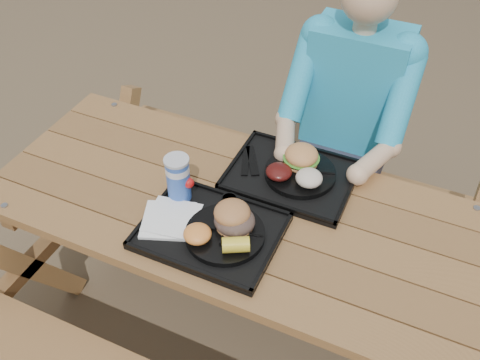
% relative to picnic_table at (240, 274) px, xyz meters
% --- Properties ---
extents(ground, '(60.00, 60.00, 0.00)m').
position_rel_picnic_table_xyz_m(ground, '(0.00, 0.00, -0.38)').
color(ground, '#999999').
rests_on(ground, ground).
extents(picnic_table, '(1.80, 1.49, 0.75)m').
position_rel_picnic_table_xyz_m(picnic_table, '(0.00, 0.00, 0.00)').
color(picnic_table, '#999999').
rests_on(picnic_table, ground).
extents(tray_near, '(0.45, 0.35, 0.02)m').
position_rel_picnic_table_xyz_m(tray_near, '(-0.04, -0.15, 0.39)').
color(tray_near, black).
rests_on(tray_near, picnic_table).
extents(tray_far, '(0.45, 0.35, 0.02)m').
position_rel_picnic_table_xyz_m(tray_far, '(0.11, 0.21, 0.39)').
color(tray_far, black).
rests_on(tray_far, picnic_table).
extents(plate_near, '(0.26, 0.26, 0.02)m').
position_rel_picnic_table_xyz_m(plate_near, '(0.02, -0.16, 0.41)').
color(plate_near, black).
rests_on(plate_near, tray_near).
extents(plate_far, '(0.26, 0.26, 0.02)m').
position_rel_picnic_table_xyz_m(plate_far, '(0.14, 0.22, 0.41)').
color(plate_far, black).
rests_on(plate_far, tray_far).
extents(napkin_stack, '(0.22, 0.22, 0.02)m').
position_rel_picnic_table_xyz_m(napkin_stack, '(-0.18, -0.18, 0.40)').
color(napkin_stack, white).
rests_on(napkin_stack, tray_near).
extents(soda_cup, '(0.08, 0.08, 0.16)m').
position_rel_picnic_table_xyz_m(soda_cup, '(-0.20, -0.06, 0.48)').
color(soda_cup, '#1743AE').
rests_on(soda_cup, tray_near).
extents(condiment_bbq, '(0.06, 0.06, 0.03)m').
position_rel_picnic_table_xyz_m(condiment_bbq, '(-0.03, -0.02, 0.41)').
color(condiment_bbq, black).
rests_on(condiment_bbq, tray_near).
extents(condiment_mustard, '(0.05, 0.05, 0.03)m').
position_rel_picnic_table_xyz_m(condiment_mustard, '(0.01, -0.03, 0.41)').
color(condiment_mustard, yellow).
rests_on(condiment_mustard, tray_near).
extents(sandwich, '(0.13, 0.13, 0.13)m').
position_rel_picnic_table_xyz_m(sandwich, '(0.04, -0.12, 0.48)').
color(sandwich, '#B87541').
rests_on(sandwich, plate_near).
extents(mac_cheese, '(0.09, 0.09, 0.05)m').
position_rel_picnic_table_xyz_m(mac_cheese, '(-0.05, -0.22, 0.44)').
color(mac_cheese, '#FF9E43').
rests_on(mac_cheese, plate_near).
extents(corn_cob, '(0.11, 0.11, 0.05)m').
position_rel_picnic_table_xyz_m(corn_cob, '(0.08, -0.21, 0.44)').
color(corn_cob, yellow).
rests_on(corn_cob, plate_near).
extents(cutlery_far, '(0.11, 0.16, 0.01)m').
position_rel_picnic_table_xyz_m(cutlery_far, '(-0.05, 0.22, 0.40)').
color(cutlery_far, black).
rests_on(cutlery_far, tray_far).
extents(burger, '(0.13, 0.13, 0.11)m').
position_rel_picnic_table_xyz_m(burger, '(0.13, 0.26, 0.47)').
color(burger, '#D68A4B').
rests_on(burger, plate_far).
extents(baked_beans, '(0.09, 0.09, 0.04)m').
position_rel_picnic_table_xyz_m(baked_beans, '(0.08, 0.16, 0.44)').
color(baked_beans, '#4A100E').
rests_on(baked_beans, plate_far).
extents(potato_salad, '(0.10, 0.10, 0.05)m').
position_rel_picnic_table_xyz_m(potato_salad, '(0.19, 0.17, 0.44)').
color(potato_salad, beige).
rests_on(potato_salad, plate_far).
extents(diner, '(0.48, 0.84, 1.28)m').
position_rel_picnic_table_xyz_m(diner, '(0.19, 0.70, 0.27)').
color(diner, teal).
rests_on(diner, ground).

